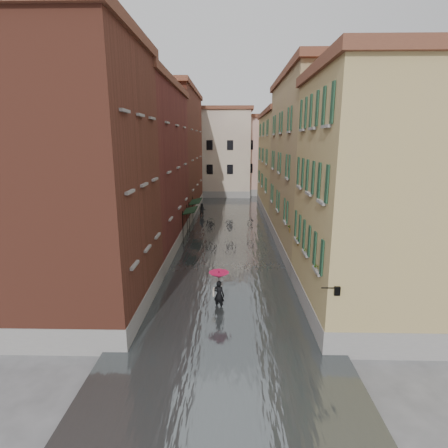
# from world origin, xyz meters

# --- Properties ---
(ground) EXTENTS (120.00, 120.00, 0.00)m
(ground) POSITION_xyz_m (0.00, 0.00, 0.00)
(ground) COLOR #535255
(ground) RESTS_ON ground
(floodwater) EXTENTS (10.00, 60.00, 0.20)m
(floodwater) POSITION_xyz_m (0.00, 13.00, 0.10)
(floodwater) COLOR #474D4F
(floodwater) RESTS_ON ground
(building_left_near) EXTENTS (6.00, 8.00, 13.00)m
(building_left_near) POSITION_xyz_m (-7.00, -2.00, 6.50)
(building_left_near) COLOR brown
(building_left_near) RESTS_ON ground
(building_left_mid) EXTENTS (6.00, 14.00, 12.50)m
(building_left_mid) POSITION_xyz_m (-7.00, 9.00, 6.25)
(building_left_mid) COLOR maroon
(building_left_mid) RESTS_ON ground
(building_left_far) EXTENTS (6.00, 16.00, 14.00)m
(building_left_far) POSITION_xyz_m (-7.00, 24.00, 7.00)
(building_left_far) COLOR brown
(building_left_far) RESTS_ON ground
(building_right_near) EXTENTS (6.00, 8.00, 11.50)m
(building_right_near) POSITION_xyz_m (7.00, -2.00, 5.75)
(building_right_near) COLOR tan
(building_right_near) RESTS_ON ground
(building_right_mid) EXTENTS (6.00, 14.00, 13.00)m
(building_right_mid) POSITION_xyz_m (7.00, 9.00, 6.50)
(building_right_mid) COLOR #977C5B
(building_right_mid) RESTS_ON ground
(building_right_far) EXTENTS (6.00, 16.00, 11.50)m
(building_right_far) POSITION_xyz_m (7.00, 24.00, 5.75)
(building_right_far) COLOR tan
(building_right_far) RESTS_ON ground
(building_end_cream) EXTENTS (12.00, 9.00, 13.00)m
(building_end_cream) POSITION_xyz_m (-3.00, 38.00, 6.50)
(building_end_cream) COLOR beige
(building_end_cream) RESTS_ON ground
(building_end_pink) EXTENTS (10.00, 9.00, 12.00)m
(building_end_pink) POSITION_xyz_m (6.00, 40.00, 6.00)
(building_end_pink) COLOR #D1A093
(building_end_pink) RESTS_ON ground
(awning_near) EXTENTS (1.09, 2.95, 2.80)m
(awning_near) POSITION_xyz_m (-3.49, 12.04, 2.47)
(awning_near) COLOR black
(awning_near) RESTS_ON ground
(awning_far) EXTENTS (1.09, 3.38, 2.80)m
(awning_far) POSITION_xyz_m (-3.48, 16.76, 2.48)
(awning_far) COLOR black
(awning_far) RESTS_ON ground
(wall_lantern) EXTENTS (0.71, 0.22, 0.35)m
(wall_lantern) POSITION_xyz_m (4.33, -6.00, 3.01)
(wall_lantern) COLOR black
(wall_lantern) RESTS_ON ground
(window_planters) EXTENTS (0.59, 8.13, 0.84)m
(window_planters) POSITION_xyz_m (4.12, -0.77, 3.51)
(window_planters) COLOR #9B4332
(window_planters) RESTS_ON ground
(pedestrian_main) EXTENTS (1.07, 1.07, 2.06)m
(pedestrian_main) POSITION_xyz_m (-0.37, -1.79, 1.32)
(pedestrian_main) COLOR black
(pedestrian_main) RESTS_ON ground
(pedestrian_far) EXTENTS (0.88, 0.72, 1.65)m
(pedestrian_far) POSITION_xyz_m (-3.11, 20.68, 0.82)
(pedestrian_far) COLOR black
(pedestrian_far) RESTS_ON ground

